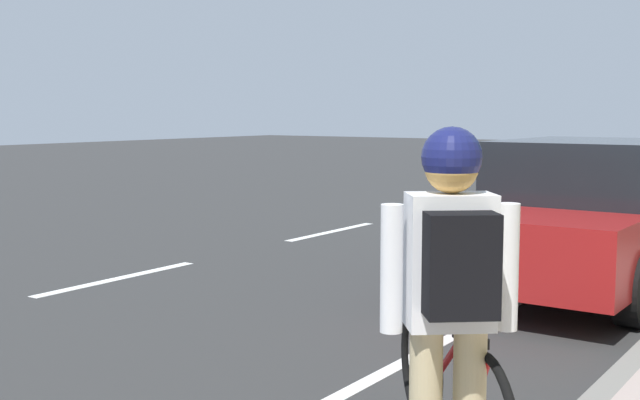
% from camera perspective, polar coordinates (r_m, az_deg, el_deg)
% --- Properties ---
extents(ground, '(71.31, 71.31, 0.00)m').
position_cam_1_polar(ground, '(15.02, 20.95, -1.11)').
color(ground, '#303030').
extents(lane_stripe_centre, '(0.14, 44.20, 0.01)m').
position_cam_1_polar(lane_stripe_centre, '(15.92, 9.21, -0.37)').
color(lane_stripe_centre, white).
rests_on(lane_stripe_centre, ground).
extents(parked_sedan_red_nearest, '(1.88, 4.42, 1.52)m').
position_cam_1_polar(parked_sedan_red_nearest, '(8.79, 18.28, -1.00)').
color(parked_sedan_red_nearest, maroon).
rests_on(parked_sedan_red_nearest, ground).
extents(bicycle_at_curb, '(1.26, 1.32, 0.80)m').
position_cam_1_polar(bicycle_at_curb, '(4.31, 9.11, -13.03)').
color(bicycle_at_curb, black).
rests_on(bicycle_at_curb, ground).
extents(cyclist_with_backpack, '(0.55, 0.53, 1.74)m').
position_cam_1_polar(cyclist_with_backpack, '(3.63, 9.19, -5.63)').
color(cyclist_with_backpack, '#C6B284').
rests_on(cyclist_with_backpack, ground).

